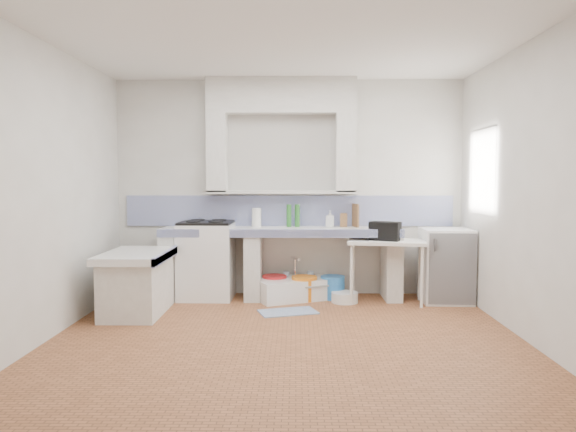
{
  "coord_description": "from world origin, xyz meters",
  "views": [
    {
      "loc": [
        0.09,
        -5.08,
        1.53
      ],
      "look_at": [
        0.0,
        1.0,
        1.1
      ],
      "focal_mm": 33.65,
      "sensor_mm": 36.0,
      "label": 1
    }
  ],
  "objects_px": {
    "sink": "(295,290)",
    "stove": "(207,261)",
    "side_table": "(386,271)",
    "fridge": "(446,265)"
  },
  "relations": [
    {
      "from": "stove",
      "to": "sink",
      "type": "bearing_deg",
      "value": -1.45
    },
    {
      "from": "side_table",
      "to": "stove",
      "type": "bearing_deg",
      "value": -177.07
    },
    {
      "from": "sink",
      "to": "side_table",
      "type": "xyz_separation_m",
      "value": [
        1.12,
        -0.18,
        0.27
      ]
    },
    {
      "from": "side_table",
      "to": "fridge",
      "type": "height_order",
      "value": "fridge"
    },
    {
      "from": "fridge",
      "to": "side_table",
      "type": "bearing_deg",
      "value": -172.47
    },
    {
      "from": "stove",
      "to": "sink",
      "type": "relative_size",
      "value": 0.98
    },
    {
      "from": "stove",
      "to": "side_table",
      "type": "height_order",
      "value": "stove"
    },
    {
      "from": "stove",
      "to": "side_table",
      "type": "relative_size",
      "value": 1.03
    },
    {
      "from": "side_table",
      "to": "sink",
      "type": "bearing_deg",
      "value": 179.77
    },
    {
      "from": "sink",
      "to": "stove",
      "type": "bearing_deg",
      "value": 152.93
    }
  ]
}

